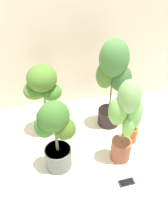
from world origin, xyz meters
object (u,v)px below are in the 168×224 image
object	(u,v)px
potted_plant_front_left	(56,134)
potted_plant_back_left	(43,94)
nutrient_bottle	(132,135)
cell_phone	(127,182)
potted_plant_front_right	(125,119)
potted_plant_back_right	(113,78)

from	to	relation	value
potted_plant_front_left	potted_plant_back_left	distance (m)	0.51
potted_plant_back_left	nutrient_bottle	xyz separation A→B (m)	(0.82, -0.35, -0.37)
potted_plant_back_left	cell_phone	xyz separation A→B (m)	(0.60, -0.80, -0.46)
potted_plant_front_left	potted_plant_front_right	size ratio (longest dim) A/B	0.84
cell_phone	nutrient_bottle	size ratio (longest dim) A/B	0.77
cell_phone	potted_plant_front_left	bearing A→B (deg)	-122.71
potted_plant_front_left	nutrient_bottle	distance (m)	0.83
nutrient_bottle	potted_plant_front_right	bearing A→B (deg)	-136.76
potted_plant_front_left	potted_plant_back_left	bearing A→B (deg)	97.22
potted_plant_back_left	cell_phone	size ratio (longest dim) A/B	5.09
potted_plant_back_left	potted_plant_back_right	distance (m)	0.68
potted_plant_front_right	potted_plant_back_left	bearing A→B (deg)	139.95
potted_plant_back_right	potted_plant_front_right	bearing A→B (deg)	-95.00
potted_plant_front_right	nutrient_bottle	world-z (taller)	potted_plant_front_right
potted_plant_front_right	potted_plant_back_right	xyz separation A→B (m)	(0.04, 0.49, 0.09)
potted_plant_back_right	nutrient_bottle	world-z (taller)	potted_plant_back_right
potted_plant_back_right	cell_phone	world-z (taller)	potted_plant_back_right
nutrient_bottle	potted_plant_back_left	bearing A→B (deg)	156.86
cell_phone	nutrient_bottle	xyz separation A→B (m)	(0.22, 0.45, 0.08)
potted_plant_back_right	nutrient_bottle	distance (m)	0.60
potted_plant_back_right	nutrient_bottle	bearing A→B (deg)	-64.99
potted_plant_back_left	nutrient_bottle	size ratio (longest dim) A/B	3.93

